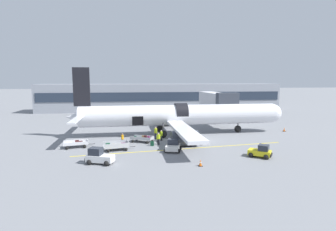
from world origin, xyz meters
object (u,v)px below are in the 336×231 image
object	(u,v)px
ground_crew_driver	(158,138)
ground_crew_loader_a	(122,139)
baggage_tug_mid	(261,152)
suitcase_on_tarmac_upright	(152,144)
baggage_tug_rear	(99,157)
baggage_cart_empty	(77,144)
baggage_tug_lead	(173,146)
ground_crew_supervisor	(161,135)
ground_crew_loader_b	(156,133)
baggage_cart_loading	(143,139)
airplane	(178,116)
baggage_cart_queued	(117,146)

from	to	relation	value
ground_crew_driver	ground_crew_loader_a	bearing A→B (deg)	170.65
baggage_tug_mid	suitcase_on_tarmac_upright	xyz separation A→B (m)	(-11.92, 7.13, -0.30)
baggage_tug_rear	suitcase_on_tarmac_upright	xyz separation A→B (m)	(6.33, 6.70, -0.39)
baggage_cart_empty	suitcase_on_tarmac_upright	xyz separation A→B (m)	(9.98, -0.81, -0.13)
baggage_tug_lead	ground_crew_supervisor	distance (m)	6.08
ground_crew_loader_a	ground_crew_loader_b	xyz separation A→B (m)	(4.92, 2.79, 0.15)
baggage_cart_loading	ground_crew_supervisor	xyz separation A→B (m)	(2.77, 0.55, 0.35)
airplane	ground_crew_supervisor	bearing A→B (deg)	-127.97
baggage_tug_mid	ground_crew_loader_a	bearing A→B (deg)	151.73
baggage_tug_lead	ground_crew_loader_b	xyz separation A→B (m)	(-1.38, 7.29, 0.33)
ground_crew_loader_b	baggage_tug_lead	bearing A→B (deg)	-79.27
baggage_tug_mid	suitcase_on_tarmac_upright	size ratio (longest dim) A/B	3.64
baggage_tug_mid	baggage_cart_empty	world-z (taller)	baggage_tug_mid
baggage_cart_loading	baggage_tug_mid	bearing A→B (deg)	-36.19
baggage_cart_loading	suitcase_on_tarmac_upright	bearing A→B (deg)	-64.91
baggage_cart_queued	ground_crew_loader_b	distance (m)	7.92
ground_crew_loader_b	suitcase_on_tarmac_upright	size ratio (longest dim) A/B	2.41
airplane	baggage_cart_queued	size ratio (longest dim) A/B	8.61
baggage_cart_loading	ground_crew_driver	size ratio (longest dim) A/B	2.41
baggage_cart_empty	ground_crew_supervisor	distance (m)	11.82
baggage_tug_lead	suitcase_on_tarmac_upright	world-z (taller)	baggage_tug_lead
ground_crew_driver	suitcase_on_tarmac_upright	xyz separation A→B (m)	(-0.93, -0.61, -0.54)
baggage_cart_queued	baggage_cart_loading	bearing A→B (deg)	46.86
baggage_tug_lead	baggage_tug_rear	distance (m)	9.37
baggage_tug_rear	ground_crew_driver	bearing A→B (deg)	45.24
baggage_tug_mid	ground_crew_loader_a	distance (m)	18.06
baggage_tug_rear	baggage_cart_empty	world-z (taller)	baggage_tug_rear
baggage_tug_mid	ground_crew_driver	xyz separation A→B (m)	(-10.99, 7.74, 0.24)
suitcase_on_tarmac_upright	ground_crew_driver	bearing A→B (deg)	33.45
baggage_cart_empty	ground_crew_driver	world-z (taller)	ground_crew_driver
baggage_tug_mid	baggage_cart_queued	world-z (taller)	baggage_tug_mid
ground_crew_supervisor	suitcase_on_tarmac_upright	bearing A→B (deg)	-118.88
baggage_cart_queued	ground_crew_supervisor	bearing A→B (deg)	34.45
airplane	ground_crew_loader_b	distance (m)	5.38
airplane	baggage_cart_empty	size ratio (longest dim) A/B	8.66
ground_crew_driver	baggage_tug_lead	bearing A→B (deg)	-69.36
ground_crew_loader_a	suitcase_on_tarmac_upright	size ratio (longest dim) A/B	2.04
baggage_tug_rear	ground_crew_driver	world-z (taller)	baggage_tug_rear
baggage_tug_rear	ground_crew_loader_a	distance (m)	8.46
baggage_tug_mid	baggage_cart_queued	bearing A→B (deg)	160.82
baggage_cart_queued	ground_crew_loader_b	xyz separation A→B (m)	(5.61, 5.58, 0.47)
baggage_tug_rear	baggage_cart_loading	size ratio (longest dim) A/B	0.81
baggage_tug_lead	ground_crew_supervisor	world-z (taller)	ground_crew_supervisor
ground_crew_loader_a	baggage_cart_empty	bearing A→B (deg)	-174.16
baggage_cart_queued	baggage_tug_rear	bearing A→B (deg)	-107.22
baggage_cart_loading	ground_crew_supervisor	bearing A→B (deg)	11.20
airplane	baggage_cart_loading	xyz separation A→B (m)	(-6.05, -4.75, -2.59)
baggage_tug_lead	airplane	bearing A→B (deg)	75.76
baggage_tug_mid	baggage_cart_empty	size ratio (longest dim) A/B	0.68
baggage_cart_loading	suitcase_on_tarmac_upright	world-z (taller)	baggage_cart_loading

